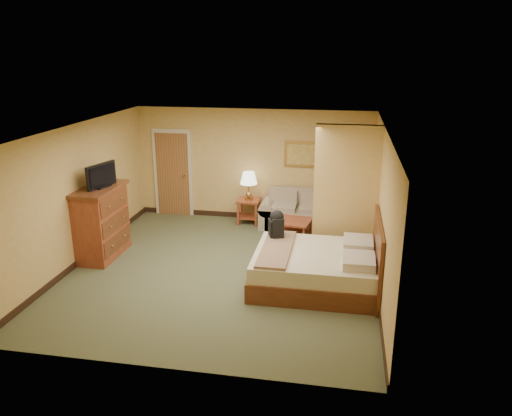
% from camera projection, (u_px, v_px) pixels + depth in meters
% --- Properties ---
extents(floor, '(6.00, 6.00, 0.00)m').
position_uv_depth(floor, '(223.00, 270.00, 9.19)').
color(floor, '#4C5235').
rests_on(floor, ground).
extents(ceiling, '(6.00, 6.00, 0.00)m').
position_uv_depth(ceiling, '(220.00, 129.00, 8.39)').
color(ceiling, white).
rests_on(ceiling, back_wall).
extents(back_wall, '(5.50, 0.02, 2.60)m').
position_uv_depth(back_wall, '(253.00, 165.00, 11.60)').
color(back_wall, tan).
rests_on(back_wall, floor).
extents(left_wall, '(0.02, 6.00, 2.60)m').
position_uv_depth(left_wall, '(78.00, 195.00, 9.25)').
color(left_wall, tan).
rests_on(left_wall, floor).
extents(right_wall, '(0.02, 6.00, 2.60)m').
position_uv_depth(right_wall, '(382.00, 212.00, 8.32)').
color(right_wall, tan).
rests_on(right_wall, floor).
extents(partition, '(1.20, 0.15, 2.60)m').
position_uv_depth(partition, '(346.00, 194.00, 9.29)').
color(partition, tan).
rests_on(partition, floor).
extents(door, '(0.94, 0.16, 2.10)m').
position_uv_depth(door, '(173.00, 173.00, 11.97)').
color(door, beige).
rests_on(door, floor).
extents(baseboard, '(5.50, 0.02, 0.12)m').
position_uv_depth(baseboard, '(253.00, 216.00, 11.97)').
color(baseboard, black).
rests_on(baseboard, floor).
extents(loveseat, '(1.70, 0.79, 0.86)m').
position_uv_depth(loveseat, '(298.00, 215.00, 11.32)').
color(loveseat, tan).
rests_on(loveseat, floor).
extents(side_table, '(0.52, 0.52, 0.57)m').
position_uv_depth(side_table, '(249.00, 207.00, 11.56)').
color(side_table, maroon).
rests_on(side_table, floor).
extents(table_lamp, '(0.39, 0.39, 0.64)m').
position_uv_depth(table_lamp, '(249.00, 179.00, 11.35)').
color(table_lamp, '#A67B3D').
rests_on(table_lamp, side_table).
extents(coffee_table, '(0.78, 0.78, 0.44)m').
position_uv_depth(coffee_table, '(294.00, 226.00, 10.55)').
color(coffee_table, maroon).
rests_on(coffee_table, floor).
extents(wall_picture, '(0.77, 0.04, 0.60)m').
position_uv_depth(wall_picture, '(301.00, 154.00, 11.29)').
color(wall_picture, '#B78E3F').
rests_on(wall_picture, back_wall).
extents(dresser, '(0.69, 1.31, 1.40)m').
position_uv_depth(dresser, '(101.00, 222.00, 9.62)').
color(dresser, maroon).
rests_on(dresser, floor).
extents(tv, '(0.26, 0.74, 0.46)m').
position_uv_depth(tv, '(101.00, 176.00, 9.32)').
color(tv, black).
rests_on(tv, dresser).
extents(bed, '(2.23, 1.89, 1.22)m').
position_uv_depth(bed, '(322.00, 268.00, 8.50)').
color(bed, '#512512').
rests_on(bed, floor).
extents(backpack, '(0.29, 0.36, 0.53)m').
position_uv_depth(backpack, '(277.00, 224.00, 9.00)').
color(backpack, black).
rests_on(backpack, bed).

